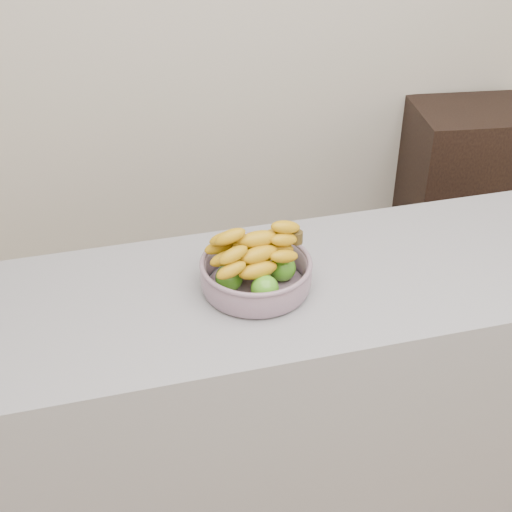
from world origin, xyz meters
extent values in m
cube|color=gray|center=(0.00, 0.78, 0.45)|extent=(2.00, 0.60, 0.90)
cube|color=black|center=(0.95, 1.78, 0.44)|extent=(0.53, 0.45, 0.87)
cylinder|color=#8797A2|center=(-0.25, 0.78, 0.91)|extent=(0.25, 0.25, 0.01)
torus|color=#8797A2|center=(-0.25, 0.78, 0.98)|extent=(0.29, 0.29, 0.01)
sphere|color=#3A981A|center=(-0.25, 0.71, 0.95)|extent=(0.07, 0.07, 0.07)
sphere|color=#3A981A|center=(-0.18, 0.78, 0.95)|extent=(0.07, 0.07, 0.07)
sphere|color=#3A981A|center=(-0.25, 0.85, 0.95)|extent=(0.07, 0.07, 0.07)
sphere|color=#3A981A|center=(-0.32, 0.78, 0.95)|extent=(0.07, 0.07, 0.07)
ellipsoid|color=#E8A413|center=(-0.26, 0.73, 0.99)|extent=(0.19, 0.07, 0.04)
ellipsoid|color=#E8A413|center=(-0.26, 0.78, 0.99)|extent=(0.18, 0.05, 0.04)
ellipsoid|color=#E8A413|center=(-0.26, 0.83, 0.99)|extent=(0.19, 0.05, 0.04)
ellipsoid|color=#E8A413|center=(-0.25, 0.76, 1.02)|extent=(0.19, 0.09, 0.04)
ellipsoid|color=#E8A413|center=(-0.25, 0.81, 1.02)|extent=(0.19, 0.07, 0.04)
ellipsoid|color=#E8A413|center=(-0.24, 0.78, 1.05)|extent=(0.18, 0.05, 0.04)
cylinder|color=#433415|center=(-0.14, 0.79, 1.04)|extent=(0.03, 0.03, 0.03)
camera|label=1|loc=(-0.63, -0.67, 2.01)|focal=50.00mm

